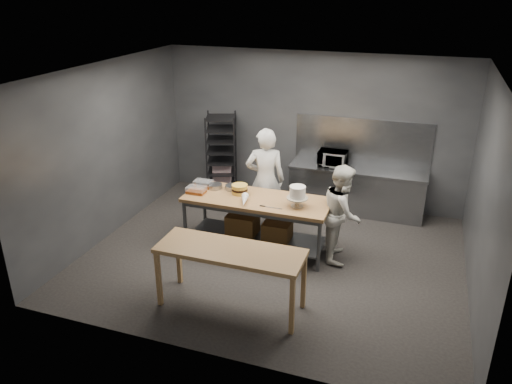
% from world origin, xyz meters
% --- Properties ---
extents(ground, '(6.00, 6.00, 0.00)m').
position_xyz_m(ground, '(0.00, 0.00, 0.00)').
color(ground, black).
rests_on(ground, ground).
extents(back_wall, '(6.00, 0.04, 3.00)m').
position_xyz_m(back_wall, '(0.00, 2.50, 1.50)').
color(back_wall, '#4C4F54').
rests_on(back_wall, ground).
extents(work_table, '(2.40, 0.90, 0.92)m').
position_xyz_m(work_table, '(-0.35, 0.20, 0.57)').
color(work_table, brown).
rests_on(work_table, ground).
extents(near_counter, '(2.00, 0.70, 0.90)m').
position_xyz_m(near_counter, '(-0.14, -1.49, 0.81)').
color(near_counter, brown).
rests_on(near_counter, ground).
extents(back_counter, '(2.60, 0.60, 0.90)m').
position_xyz_m(back_counter, '(1.00, 2.18, 0.45)').
color(back_counter, slate).
rests_on(back_counter, ground).
extents(splashback_panel, '(2.60, 0.02, 0.90)m').
position_xyz_m(splashback_panel, '(1.00, 2.48, 1.35)').
color(splashback_panel, slate).
rests_on(splashback_panel, back_counter).
extents(speed_rack, '(0.78, 0.81, 1.75)m').
position_xyz_m(speed_rack, '(-1.78, 2.10, 0.86)').
color(speed_rack, black).
rests_on(speed_rack, ground).
extents(chef_behind, '(0.80, 0.64, 1.90)m').
position_xyz_m(chef_behind, '(-0.44, 0.91, 0.95)').
color(chef_behind, silver).
rests_on(chef_behind, ground).
extents(chef_right, '(0.70, 0.85, 1.59)m').
position_xyz_m(chef_right, '(1.03, 0.35, 0.80)').
color(chef_right, silver).
rests_on(chef_right, ground).
extents(microwave, '(0.54, 0.37, 0.30)m').
position_xyz_m(microwave, '(0.50, 2.18, 1.05)').
color(microwave, black).
rests_on(microwave, back_counter).
extents(frosted_cake_stand, '(0.34, 0.34, 0.34)m').
position_xyz_m(frosted_cake_stand, '(0.36, 0.08, 1.14)').
color(frosted_cake_stand, '#B8AB93').
rests_on(frosted_cake_stand, work_table).
extents(layer_cake, '(0.26, 0.26, 0.16)m').
position_xyz_m(layer_cake, '(-0.68, 0.27, 1.00)').
color(layer_cake, gold).
rests_on(layer_cake, work_table).
extents(cake_pans, '(0.79, 0.30, 0.07)m').
position_xyz_m(cake_pans, '(-1.16, 0.37, 0.96)').
color(cake_pans, gray).
rests_on(cake_pans, work_table).
extents(piping_bag, '(0.22, 0.40, 0.12)m').
position_xyz_m(piping_bag, '(-0.46, -0.10, 0.98)').
color(piping_bag, white).
rests_on(piping_bag, work_table).
extents(offset_spatula, '(0.36, 0.02, 0.02)m').
position_xyz_m(offset_spatula, '(-0.07, -0.09, 0.93)').
color(offset_spatula, slate).
rests_on(offset_spatula, work_table).
extents(pastry_clamshells, '(0.32, 0.51, 0.11)m').
position_xyz_m(pastry_clamshells, '(-1.38, 0.20, 0.98)').
color(pastry_clamshells, '#9F521F').
rests_on(pastry_clamshells, work_table).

